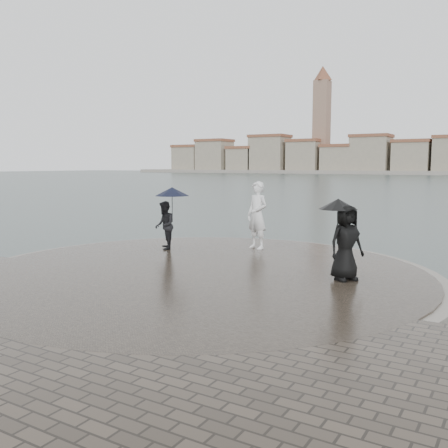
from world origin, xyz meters
The scene contains 6 objects.
ground centered at (0.00, 0.00, 0.00)m, with size 400.00×400.00×0.00m, color #2B3835.
kerb_ring centered at (0.00, 3.50, 0.16)m, with size 12.50×12.50×0.32m, color gray.
quay_tip centered at (0.00, 3.50, 0.18)m, with size 11.90×11.90×0.36m, color #2D261E.
statue centered at (-0.24, 7.32, 1.47)m, with size 0.81×0.53×2.22m, color white.
visitor_left centered at (-2.69, 5.66, 1.52)m, with size 1.29×1.15×2.04m.
visitor_right centered at (3.62, 4.38, 1.45)m, with size 1.22×1.11×1.95m.
Camera 1 is at (7.26, -7.22, 3.13)m, focal length 40.00 mm.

